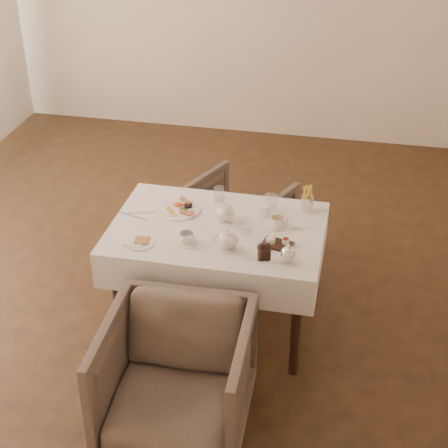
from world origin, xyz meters
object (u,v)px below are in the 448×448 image
armchair_far (236,223)px  armchair_near (176,379)px  table (217,243)px  teapot_centre (225,212)px  breakfast_plate (179,209)px

armchair_far → armchair_near: bearing=113.5°
table → teapot_centre: bearing=70.1°
armchair_far → table: bearing=115.6°
table → teapot_centre: size_ratio=8.27×
table → armchair_near: size_ratio=1.65×
armchair_near → armchair_far: (-0.01, 1.68, -0.04)m
breakfast_plate → table: bearing=-51.1°
armchair_near → teapot_centre: teapot_centre is taller
armchair_near → table: bearing=86.9°
armchair_near → armchair_far: 1.68m
table → armchair_far: bearing=92.6°
breakfast_plate → teapot_centre: teapot_centre is taller
armchair_near → teapot_centre: 1.08m
table → armchair_far: (-0.04, 0.79, -0.33)m
table → breakfast_plate: breakfast_plate is taller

